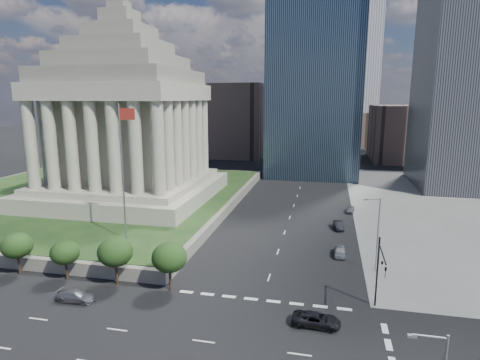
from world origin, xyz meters
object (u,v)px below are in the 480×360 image
(parked_sedan_near, at_px, (340,251))
(parked_sedan_far, at_px, (350,209))
(pickup_truck, at_px, (316,320))
(suv_grey, at_px, (76,296))
(parked_sedan_mid, at_px, (338,225))
(flagpole, at_px, (123,166))
(street_lamp_north, at_px, (377,230))
(war_memorial, at_px, (125,104))
(traffic_signal_ne, at_px, (380,268))

(parked_sedan_near, height_order, parked_sedan_far, parked_sedan_near)
(pickup_truck, xyz_separation_m, suv_grey, (-26.72, -0.79, -0.03))
(suv_grey, bearing_deg, parked_sedan_near, -57.33)
(suv_grey, distance_m, parked_sedan_mid, 44.02)
(flagpole, distance_m, street_lamp_north, 35.95)
(war_memorial, bearing_deg, parked_sedan_near, -23.37)
(parked_sedan_far, bearing_deg, suv_grey, -116.73)
(war_memorial, relative_size, street_lamp_north, 3.90)
(war_memorial, distance_m, pickup_truck, 59.14)
(war_memorial, xyz_separation_m, parked_sedan_near, (43.00, -18.58, -20.71))
(pickup_truck, bearing_deg, parked_sedan_far, -4.83)
(war_memorial, distance_m, flagpole, 28.16)
(pickup_truck, xyz_separation_m, parked_sedan_near, (2.69, 19.42, 0.02))
(traffic_signal_ne, bearing_deg, parked_sedan_mid, 97.06)
(traffic_signal_ne, distance_m, parked_sedan_near, 16.74)
(flagpole, xyz_separation_m, parked_sedan_far, (33.33, 29.12, -12.49))
(flagpole, relative_size, parked_sedan_near, 4.91)
(street_lamp_north, bearing_deg, suv_grey, -154.93)
(parked_sedan_near, bearing_deg, war_memorial, 157.12)
(traffic_signal_ne, xyz_separation_m, pickup_truck, (-6.19, -3.70, -4.57))
(parked_sedan_near, relative_size, parked_sedan_far, 1.11)
(war_memorial, bearing_deg, street_lamp_north, -25.92)
(pickup_truck, height_order, parked_sedan_far, pickup_truck)
(suv_grey, xyz_separation_m, parked_sedan_mid, (29.42, 32.74, 0.03))
(street_lamp_north, height_order, parked_sedan_mid, street_lamp_north)
(suv_grey, bearing_deg, traffic_signal_ne, -84.07)
(parked_sedan_near, bearing_deg, flagpole, -169.54)
(traffic_signal_ne, bearing_deg, street_lamp_north, 85.81)
(flagpole, height_order, traffic_signal_ne, flagpole)
(suv_grey, bearing_deg, flagpole, 3.63)
(suv_grey, height_order, parked_sedan_mid, parked_sedan_mid)
(war_memorial, xyz_separation_m, flagpole, (12.17, -24.00, -8.29))
(war_memorial, xyz_separation_m, suv_grey, (13.58, -38.79, -20.76))
(war_memorial, distance_m, traffic_signal_ne, 60.00)
(street_lamp_north, bearing_deg, parked_sedan_mid, 104.32)
(street_lamp_north, bearing_deg, flagpole, -178.37)
(traffic_signal_ne, bearing_deg, flagpole, 163.29)
(flagpole, bearing_deg, street_lamp_north, 1.63)
(war_memorial, relative_size, parked_sedan_mid, 9.61)
(pickup_truck, relative_size, parked_sedan_mid, 1.20)
(war_memorial, relative_size, pickup_truck, 8.00)
(pickup_truck, relative_size, suv_grey, 1.10)
(street_lamp_north, height_order, pickup_truck, street_lamp_north)
(pickup_truck, height_order, suv_grey, pickup_truck)
(parked_sedan_far, bearing_deg, parked_sedan_mid, -93.34)
(flagpole, relative_size, street_lamp_north, 2.00)
(flagpole, xyz_separation_m, pickup_truck, (28.13, -14.00, -12.44))
(traffic_signal_ne, relative_size, street_lamp_north, 0.80)
(pickup_truck, distance_m, parked_sedan_mid, 32.07)
(flagpole, relative_size, parked_sedan_far, 5.43)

